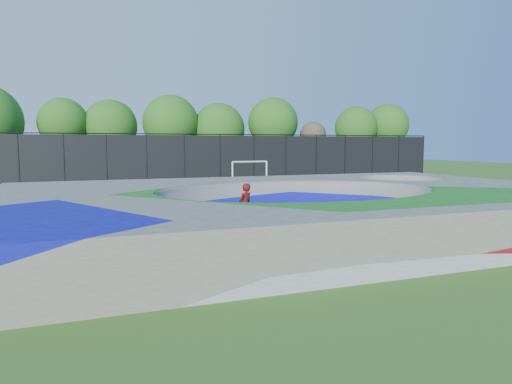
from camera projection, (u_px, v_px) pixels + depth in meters
ground at (299, 227)px, 17.55m from camera, size 120.00×120.00×0.00m
skate_deck at (299, 208)px, 17.47m from camera, size 22.00×14.00×1.50m
skater at (245, 207)px, 17.00m from camera, size 0.76×0.68×1.74m
skateboard at (245, 229)px, 17.09m from camera, size 0.75×0.65×0.05m
soccer_goal at (250, 169)px, 34.94m from camera, size 2.90×0.12×1.92m
fence at (184, 158)px, 36.86m from camera, size 48.09×0.09×4.04m
treeline at (126, 123)px, 39.59m from camera, size 53.11×6.97×7.94m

